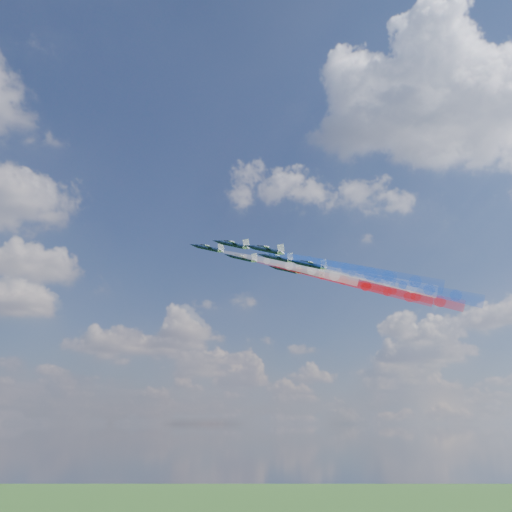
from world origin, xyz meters
TOP-DOWN VIEW (x-y plane):
  - jet_lead at (13.45, 11.51)m, footprint 14.87×14.79m
  - trail_lead at (31.84, -5.30)m, footprint 32.68×30.71m
  - jet_inner_left at (13.35, -3.72)m, footprint 14.87×14.79m
  - trail_inner_left at (31.74, -20.53)m, footprint 32.68×30.71m
  - jet_inner_right at (25.91, 12.08)m, footprint 14.87×14.79m
  - trail_inner_right at (44.31, -4.73)m, footprint 32.68×30.71m
  - jet_outer_left at (16.29, -16.83)m, footprint 14.87×14.79m
  - trail_outer_left at (34.68, -33.64)m, footprint 32.68×30.71m
  - jet_center_third at (28.21, -4.27)m, footprint 14.87×14.79m
  - trail_center_third at (46.60, -21.09)m, footprint 32.68×30.71m
  - jet_outer_right at (40.42, 8.48)m, footprint 14.87×14.79m
  - trail_outer_right at (58.81, -8.33)m, footprint 32.68×30.71m
  - jet_rear_left at (29.99, -17.67)m, footprint 14.87×14.79m
  - trail_rear_left at (48.38, -34.48)m, footprint 32.68×30.71m
  - jet_rear_right at (41.38, -2.27)m, footprint 14.87×14.79m
  - trail_rear_right at (59.77, -19.08)m, footprint 32.68×30.71m

SIDE VIEW (x-z plane):
  - trail_rear_left at x=48.38m, z-range 122.82..137.56m
  - trail_rear_right at x=59.77m, z-range 125.22..139.96m
  - trail_outer_left at x=34.68m, z-range 125.27..140.00m
  - trail_center_third at x=46.60m, z-range 127.58..142.31m
  - trail_outer_right at x=58.81m, z-range 128.39..143.12m
  - jet_rear_left at x=29.99m, z-range 133.48..140.23m
  - trail_inner_left at x=31.74m, z-range 129.56..144.30m
  - trail_inner_right at x=44.31m, z-range 131.00..145.74m
  - jet_rear_right at x=41.38m, z-range 135.87..142.63m
  - jet_outer_left at x=16.29m, z-range 135.92..142.67m
  - trail_lead at x=31.84m, z-range 132.22..146.96m
  - jet_center_third at x=28.21m, z-range 138.23..144.98m
  - jet_outer_right at x=40.42m, z-range 139.04..145.79m
  - jet_inner_left at x=13.35m, z-range 140.21..146.97m
  - jet_inner_right at x=25.91m, z-range 141.65..148.41m
  - jet_lead at x=13.45m, z-range 142.87..149.62m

